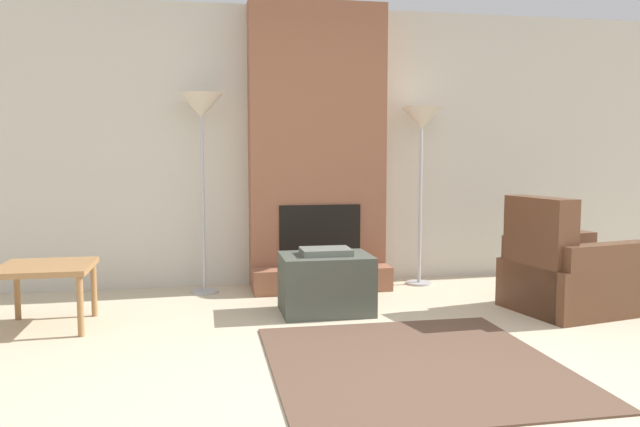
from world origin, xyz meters
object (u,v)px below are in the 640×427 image
Objects in this scene: floor_lamp_left at (201,116)px; ottoman at (326,283)px; armchair at (569,277)px; side_table at (46,273)px; floor_lamp_right at (421,127)px.

ottoman is at bearing -43.41° from floor_lamp_left.
armchair is 1.75× the size of side_table.
side_table is 3.43m from floor_lamp_right.
side_table is 1.86m from floor_lamp_left.
side_table is (-2.04, -0.06, 0.16)m from ottoman.
armchair is 0.66× the size of floor_lamp_right.
floor_lamp_right is at bearing 22.89° from armchair.
floor_lamp_right is at bearing 16.74° from side_table.
floor_lamp_right reaches higher than armchair.
ottoman is at bearing 1.58° from side_table.
floor_lamp_right is (-0.82, 1.19, 1.21)m from armchair.
ottoman is 0.63× the size of armchair.
armchair reaches higher than ottoman.
floor_lamp_left is 1.05× the size of floor_lamp_right.
floor_lamp_right is at bearing 39.16° from ottoman.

